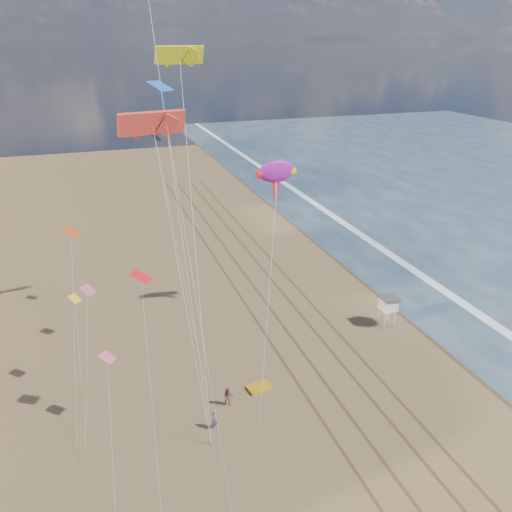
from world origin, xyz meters
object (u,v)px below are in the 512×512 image
Objects in this scene: lifeguard_stand at (388,304)px; show_kite at (276,172)px; kite_flyer_a at (215,420)px; kite_flyer_b at (228,397)px; grounded_kite at (259,387)px.

show_kite is at bearing 147.12° from lifeguard_stand.
kite_flyer_b is at bearing 28.41° from kite_flyer_a.
lifeguard_stand reaches higher than kite_flyer_b.
grounded_kite is 0.09× the size of show_kite.
kite_flyer_a is 0.98× the size of kite_flyer_b.
lifeguard_stand is 0.14× the size of show_kite.
show_kite is 24.89m from kite_flyer_a.
lifeguard_stand reaches higher than grounded_kite.
lifeguard_stand is 1.90× the size of kite_flyer_a.
grounded_kite is at bearing 11.45° from kite_flyer_a.
grounded_kite is 1.18× the size of kite_flyer_b.
show_kite is 13.39× the size of kite_flyer_a.
grounded_kite is 3.58m from kite_flyer_b.
lifeguard_stand is 23.64m from kite_flyer_a.
lifeguard_stand is at bearing -0.80° from kite_flyer_a.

